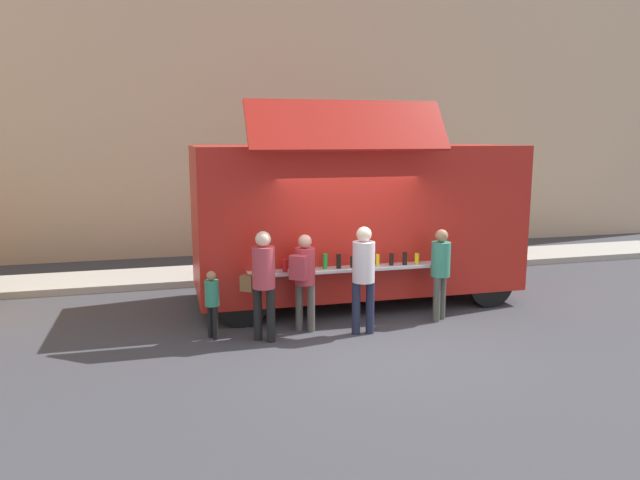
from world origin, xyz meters
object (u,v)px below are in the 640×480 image
trash_bin (459,248)px  customer_front_ordering (364,270)px  customer_mid_with_backpack (304,273)px  child_near_queue (212,298)px  food_truck_main (355,217)px  customer_extra_browsing (440,266)px  customer_rear_waiting (263,277)px

trash_bin → customer_front_ordering: bearing=-133.3°
customer_front_ordering → customer_mid_with_backpack: (-0.90, 0.36, -0.07)m
customer_front_ordering → child_near_queue: bearing=86.0°
trash_bin → customer_mid_with_backpack: 6.35m
food_truck_main → trash_bin: 4.39m
customer_front_ordering → customer_mid_with_backpack: size_ratio=1.09×
food_truck_main → trash_bin: (3.53, 2.32, -1.20)m
customer_mid_with_backpack → child_near_queue: customer_mid_with_backpack is taller
customer_mid_with_backpack → customer_front_ordering: bearing=-75.3°
customer_front_ordering → customer_extra_browsing: bearing=-72.1°
customer_front_ordering → child_near_queue: (-2.39, 0.41, -0.40)m
customer_extra_browsing → child_near_queue: bearing=51.3°
trash_bin → customer_front_ordering: customer_front_ordering is taller
customer_front_ordering → customer_extra_browsing: 1.57m
customer_front_ordering → customer_rear_waiting: 1.63m
customer_front_ordering → customer_extra_browsing: size_ratio=1.10×
customer_rear_waiting → child_near_queue: size_ratio=1.59×
customer_mid_with_backpack → customer_extra_browsing: (2.43, -0.03, -0.03)m
customer_rear_waiting → child_near_queue: (-0.76, 0.32, -0.38)m
customer_front_ordering → child_near_queue: customer_front_ordering is taller
trash_bin → customer_mid_with_backpack: size_ratio=0.55×
customer_front_ordering → customer_rear_waiting: (-1.63, 0.09, -0.02)m
food_truck_main → trash_bin: food_truck_main is taller
child_near_queue → customer_mid_with_backpack: bearing=-30.5°
customer_extra_browsing → customer_mid_with_backpack: bearing=51.6°
food_truck_main → trash_bin: bearing=33.9°
customer_extra_browsing → customer_front_ordering: bearing=64.6°
food_truck_main → customer_rear_waiting: food_truck_main is taller
customer_mid_with_backpack → child_near_queue: 1.53m
food_truck_main → customer_mid_with_backpack: size_ratio=3.77×
customer_front_ordering → customer_extra_browsing: customer_front_ordering is taller
trash_bin → customer_mid_with_backpack: bearing=-141.5°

